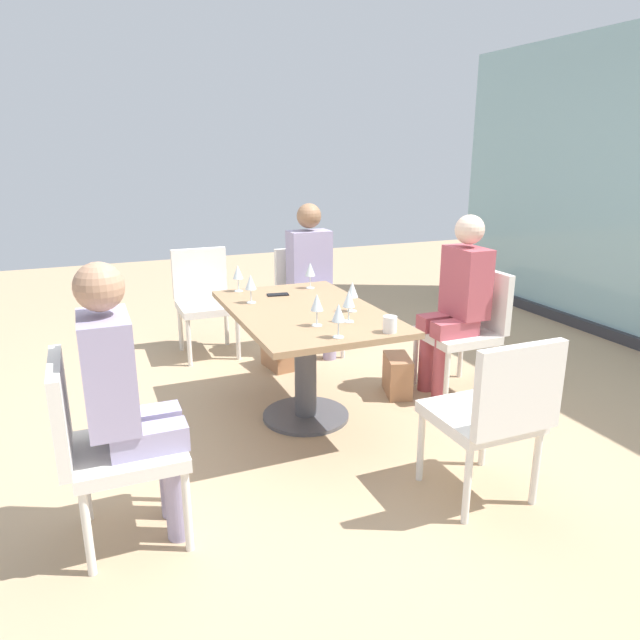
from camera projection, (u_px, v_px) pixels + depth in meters
name	position (u px, v px, depth m)	size (l,w,h in m)	color
ground_plane	(306.00, 417.00, 3.80)	(12.00, 12.00, 0.00)	tan
dining_table_main	(305.00, 337.00, 3.64)	(1.38, 0.86, 0.73)	#997551
chair_near_window	(469.00, 323.00, 4.11)	(0.46, 0.51, 0.87)	silver
chair_far_left	(307.00, 294.00, 4.92)	(0.50, 0.46, 0.87)	silver
chair_front_right	(104.00, 440.00, 2.48)	(0.46, 0.50, 0.87)	silver
chair_far_right	(494.00, 410.00, 2.75)	(0.50, 0.46, 0.87)	silver
chair_side_end	(204.00, 295.00, 4.89)	(0.50, 0.46, 0.87)	silver
person_near_window	(458.00, 297.00, 4.01)	(0.34, 0.39, 1.26)	#B24C56
person_far_left	(312.00, 273.00, 4.76)	(0.39, 0.34, 1.26)	#9E93B7
person_front_right	(126.00, 392.00, 2.46)	(0.34, 0.39, 1.26)	#9E93B7
wine_glass_0	(310.00, 270.00, 4.09)	(0.07, 0.07, 0.18)	silver
wine_glass_1	(317.00, 303.00, 3.22)	(0.07, 0.07, 0.18)	silver
wine_glass_2	(349.00, 300.00, 3.30)	(0.07, 0.07, 0.18)	silver
wine_glass_3	(251.00, 283.00, 3.70)	(0.07, 0.07, 0.18)	silver
wine_glass_4	(238.00, 273.00, 4.00)	(0.07, 0.07, 0.18)	silver
wine_glass_5	(338.00, 313.00, 3.02)	(0.07, 0.07, 0.18)	silver
wine_glass_6	(352.00, 290.00, 3.51)	(0.07, 0.07, 0.18)	silver
coffee_cup	(390.00, 324.00, 3.13)	(0.08, 0.08, 0.09)	white
cell_phone_on_table	(278.00, 295.00, 3.93)	(0.07, 0.14, 0.01)	black
handbag_0	(397.00, 375.00, 4.12)	(0.30, 0.16, 0.28)	#A3704C
handbag_1	(278.00, 351.00, 4.61)	(0.30, 0.16, 0.28)	#A3704C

